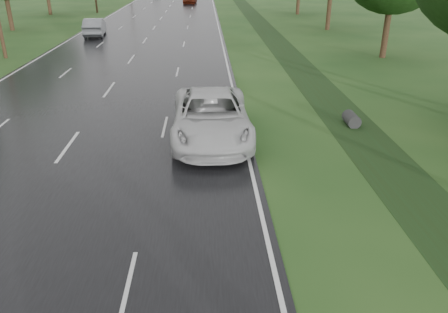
% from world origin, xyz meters
% --- Properties ---
extents(road, '(14.00, 180.00, 0.04)m').
position_xyz_m(road, '(0.00, 45.00, 0.02)').
color(road, black).
rests_on(road, ground).
extents(edge_stripe_east, '(0.12, 180.00, 0.01)m').
position_xyz_m(edge_stripe_east, '(6.75, 45.00, 0.04)').
color(edge_stripe_east, silver).
rests_on(edge_stripe_east, road).
extents(edge_stripe_west, '(0.12, 180.00, 0.01)m').
position_xyz_m(edge_stripe_west, '(-6.75, 45.00, 0.04)').
color(edge_stripe_west, silver).
rests_on(edge_stripe_west, road).
extents(center_line, '(0.12, 180.00, 0.01)m').
position_xyz_m(center_line, '(0.00, 45.00, 0.04)').
color(center_line, silver).
rests_on(center_line, road).
extents(drainage_ditch, '(2.20, 120.00, 0.56)m').
position_xyz_m(drainage_ditch, '(11.50, 18.71, 0.04)').
color(drainage_ditch, black).
rests_on(drainage_ditch, ground).
extents(white_pickup, '(3.05, 6.46, 1.78)m').
position_xyz_m(white_pickup, '(5.46, 8.66, 0.93)').
color(white_pickup, silver).
rests_on(white_pickup, road).
extents(silver_sedan, '(2.20, 4.96, 1.58)m').
position_xyz_m(silver_sedan, '(-4.93, 34.84, 0.83)').
color(silver_sedan, '#989BA1').
rests_on(silver_sedan, road).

